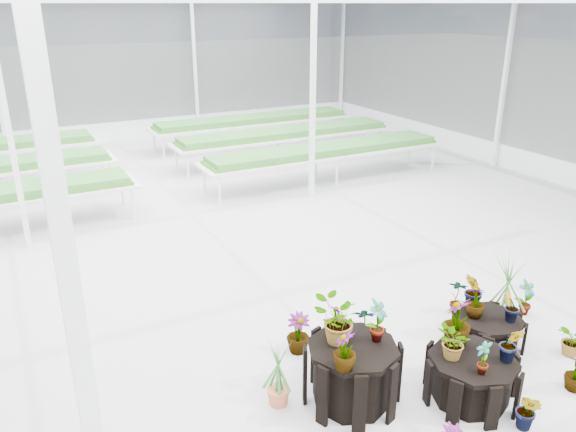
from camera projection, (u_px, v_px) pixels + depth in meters
name	position (u px, v px, depth m)	size (l,w,h in m)	color
ground_plane	(271.00, 305.00, 8.34)	(24.00, 24.00, 0.00)	gray
greenhouse_shell	(269.00, 158.00, 7.54)	(18.00, 24.00, 4.50)	white
steel_frame	(269.00, 158.00, 7.54)	(18.00, 24.00, 4.50)	silver
nursery_benches	(145.00, 163.00, 14.15)	(16.00, 7.00, 0.84)	silver
plinth_tall	(352.00, 374.00, 6.21)	(1.05, 1.05, 0.71)	black
plinth_mid	(471.00, 379.00, 6.27)	(1.02, 1.02, 0.54)	black
plinth_low	(488.00, 331.00, 7.31)	(0.89, 0.89, 0.40)	black
nursery_plants	(427.00, 334.00, 6.61)	(4.72, 2.87, 1.26)	#326D2D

